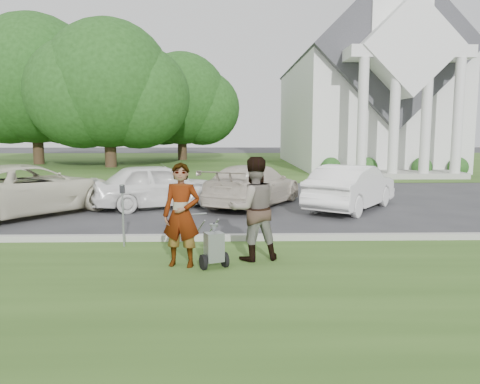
{
  "coord_description": "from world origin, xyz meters",
  "views": [
    {
      "loc": [
        -0.02,
        -9.58,
        2.42
      ],
      "look_at": [
        0.19,
        0.0,
        1.17
      ],
      "focal_mm": 35.0,
      "sensor_mm": 36.0,
      "label": 1
    }
  ],
  "objects_px": {
    "church": "(360,79)",
    "car_a": "(29,189)",
    "car_d": "(352,187)",
    "car_c": "(253,185)",
    "parking_meter_near": "(123,208)",
    "car_b": "(159,186)",
    "tree_left": "(108,90)",
    "person_left": "(181,216)",
    "tree_far": "(35,85)",
    "person_right": "(253,209)",
    "tree_back": "(181,103)",
    "striping_cart": "(214,248)"
  },
  "relations": [
    {
      "from": "church",
      "to": "car_a",
      "type": "bearing_deg",
      "value": -127.85
    },
    {
      "from": "car_d",
      "to": "car_c",
      "type": "bearing_deg",
      "value": 20.5
    },
    {
      "from": "parking_meter_near",
      "to": "car_b",
      "type": "height_order",
      "value": "car_b"
    },
    {
      "from": "parking_meter_near",
      "to": "car_c",
      "type": "bearing_deg",
      "value": 61.07
    },
    {
      "from": "tree_left",
      "to": "car_d",
      "type": "xyz_separation_m",
      "value": [
        11.76,
        -17.3,
        -4.41
      ]
    },
    {
      "from": "person_left",
      "to": "car_c",
      "type": "bearing_deg",
      "value": 87.73
    },
    {
      "from": "tree_far",
      "to": "car_d",
      "type": "height_order",
      "value": "tree_far"
    },
    {
      "from": "tree_far",
      "to": "person_right",
      "type": "height_order",
      "value": "tree_far"
    },
    {
      "from": "church",
      "to": "car_c",
      "type": "relative_size",
      "value": 5.21
    },
    {
      "from": "tree_left",
      "to": "car_c",
      "type": "relative_size",
      "value": 2.3
    },
    {
      "from": "tree_left",
      "to": "parking_meter_near",
      "type": "distance_m",
      "value": 23.08
    },
    {
      "from": "person_right",
      "to": "car_b",
      "type": "relative_size",
      "value": 0.46
    },
    {
      "from": "church",
      "to": "car_a",
      "type": "height_order",
      "value": "church"
    },
    {
      "from": "tree_left",
      "to": "tree_back",
      "type": "bearing_deg",
      "value": 63.43
    },
    {
      "from": "person_right",
      "to": "car_d",
      "type": "distance_m",
      "value": 6.59
    },
    {
      "from": "striping_cart",
      "to": "church",
      "type": "bearing_deg",
      "value": 46.23
    },
    {
      "from": "car_a",
      "to": "tree_back",
      "type": "bearing_deg",
      "value": -55.22
    },
    {
      "from": "person_right",
      "to": "car_c",
      "type": "relative_size",
      "value": 0.42
    },
    {
      "from": "parking_meter_near",
      "to": "tree_back",
      "type": "bearing_deg",
      "value": 93.38
    },
    {
      "from": "car_d",
      "to": "tree_far",
      "type": "bearing_deg",
      "value": -13.63
    },
    {
      "from": "person_left",
      "to": "tree_back",
      "type": "bearing_deg",
      "value": 106.78
    },
    {
      "from": "church",
      "to": "car_d",
      "type": "xyz_separation_m",
      "value": [
        -5.25,
        -18.42,
        -5.24
      ]
    },
    {
      "from": "tree_far",
      "to": "person_left",
      "type": "relative_size",
      "value": 6.27
    },
    {
      "from": "person_right",
      "to": "car_c",
      "type": "bearing_deg",
      "value": -107.43
    },
    {
      "from": "parking_meter_near",
      "to": "tree_far",
      "type": "bearing_deg",
      "value": 115.27
    },
    {
      "from": "tree_left",
      "to": "car_b",
      "type": "bearing_deg",
      "value": -71.12
    },
    {
      "from": "car_a",
      "to": "car_c",
      "type": "height_order",
      "value": "car_a"
    },
    {
      "from": "car_c",
      "to": "parking_meter_near",
      "type": "bearing_deg",
      "value": 87.68
    },
    {
      "from": "striping_cart",
      "to": "car_a",
      "type": "height_order",
      "value": "car_a"
    },
    {
      "from": "car_a",
      "to": "car_c",
      "type": "xyz_separation_m",
      "value": [
        6.6,
        1.47,
        -0.07
      ]
    },
    {
      "from": "tree_back",
      "to": "car_c",
      "type": "relative_size",
      "value": 2.08
    },
    {
      "from": "church",
      "to": "car_c",
      "type": "height_order",
      "value": "church"
    },
    {
      "from": "tree_back",
      "to": "car_d",
      "type": "height_order",
      "value": "tree_back"
    },
    {
      "from": "person_right",
      "to": "tree_left",
      "type": "bearing_deg",
      "value": -84.36
    },
    {
      "from": "tree_left",
      "to": "striping_cart",
      "type": "height_order",
      "value": "tree_left"
    },
    {
      "from": "tree_left",
      "to": "car_d",
      "type": "relative_size",
      "value": 2.52
    },
    {
      "from": "car_d",
      "to": "church",
      "type": "bearing_deg",
      "value": -70.73
    },
    {
      "from": "tree_back",
      "to": "car_d",
      "type": "bearing_deg",
      "value": -72.94
    },
    {
      "from": "tree_left",
      "to": "car_a",
      "type": "height_order",
      "value": "tree_left"
    },
    {
      "from": "tree_far",
      "to": "tree_back",
      "type": "height_order",
      "value": "tree_far"
    },
    {
      "from": "tree_back",
      "to": "person_right",
      "type": "xyz_separation_m",
      "value": [
        4.43,
        -30.98,
        -3.76
      ]
    },
    {
      "from": "car_d",
      "to": "person_left",
      "type": "bearing_deg",
      "value": 87.9
    },
    {
      "from": "parking_meter_near",
      "to": "car_b",
      "type": "relative_size",
      "value": 0.32
    },
    {
      "from": "tree_left",
      "to": "car_a",
      "type": "bearing_deg",
      "value": -83.15
    },
    {
      "from": "church",
      "to": "person_right",
      "type": "xyz_separation_m",
      "value": [
        -8.58,
        -24.11,
        -4.97
      ]
    },
    {
      "from": "striping_cart",
      "to": "car_c",
      "type": "height_order",
      "value": "car_c"
    },
    {
      "from": "church",
      "to": "person_left",
      "type": "bearing_deg",
      "value": -111.96
    },
    {
      "from": "church",
      "to": "car_a",
      "type": "relative_size",
      "value": 4.53
    },
    {
      "from": "car_d",
      "to": "person_right",
      "type": "bearing_deg",
      "value": 94.8
    },
    {
      "from": "parking_meter_near",
      "to": "car_a",
      "type": "bearing_deg",
      "value": 132.44
    }
  ]
}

